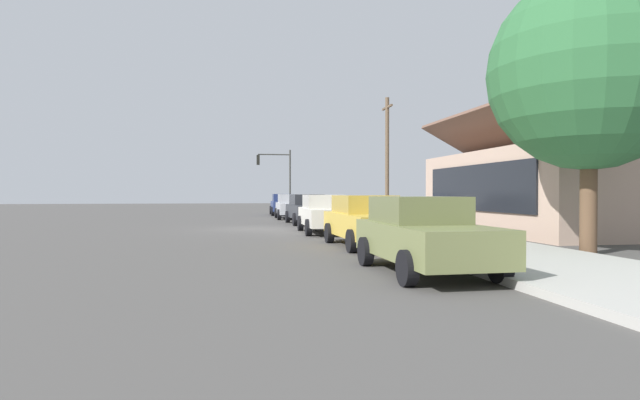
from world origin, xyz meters
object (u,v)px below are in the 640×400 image
(car_charcoal, at_px, (308,209))
(car_ivory, at_px, (325,213))
(fire_hydrant_red, at_px, (319,212))
(car_silver, at_px, (291,206))
(car_navy, at_px, (283,204))
(shade_tree, at_px, (589,72))
(traffic_light_main, at_px, (277,171))
(car_olive, at_px, (424,234))
(car_mustard, at_px, (367,220))
(utility_pole_wooden, at_px, (387,156))

(car_charcoal, height_order, car_ivory, same)
(car_charcoal, distance_m, fire_hydrant_red, 4.34)
(car_silver, bearing_deg, car_charcoal, 3.40)
(car_navy, height_order, car_silver, same)
(fire_hydrant_red, bearing_deg, car_ivory, -8.73)
(car_silver, xyz_separation_m, car_charcoal, (5.70, 0.19, 0.00))
(car_charcoal, xyz_separation_m, car_ivory, (6.26, -0.23, -0.00))
(car_silver, distance_m, shade_tree, 21.89)
(traffic_light_main, distance_m, fire_hydrant_red, 11.03)
(shade_tree, bearing_deg, traffic_light_main, -169.18)
(car_silver, height_order, car_charcoal, same)
(car_olive, distance_m, fire_hydrant_red, 21.46)
(car_charcoal, bearing_deg, car_mustard, -0.67)
(car_ivory, distance_m, utility_pole_wooden, 11.17)
(car_olive, xyz_separation_m, utility_pole_wooden, (-20.19, 5.54, 3.11))
(car_silver, bearing_deg, traffic_light_main, -177.86)
(fire_hydrant_red, bearing_deg, shade_tree, 11.80)
(car_olive, relative_size, traffic_light_main, 0.84)
(car_silver, relative_size, car_mustard, 0.91)
(fire_hydrant_red, bearing_deg, car_silver, -135.73)
(car_navy, relative_size, fire_hydrant_red, 6.28)
(car_mustard, xyz_separation_m, car_olive, (5.36, -0.24, -0.00))
(car_mustard, relative_size, shade_tree, 0.63)
(car_navy, relative_size, car_charcoal, 0.93)
(shade_tree, height_order, utility_pole_wooden, shade_tree)
(car_charcoal, bearing_deg, fire_hydrant_red, 160.70)
(car_mustard, height_order, utility_pole_wooden, utility_pole_wooden)
(shade_tree, xyz_separation_m, fire_hydrant_red, (-19.17, -4.01, -4.43))
(utility_pole_wooden, bearing_deg, car_olive, -15.36)
(car_ivory, relative_size, traffic_light_main, 0.90)
(traffic_light_main, bearing_deg, car_charcoal, 1.16)
(car_ivory, bearing_deg, car_mustard, 4.51)
(car_charcoal, height_order, fire_hydrant_red, car_charcoal)
(car_silver, bearing_deg, fire_hydrant_red, 45.74)
(car_ivory, bearing_deg, fire_hydrant_red, 172.87)
(car_navy, xyz_separation_m, traffic_light_main, (-3.18, -0.16, 2.68))
(car_silver, relative_size, utility_pole_wooden, 0.58)
(car_mustard, bearing_deg, car_navy, 179.25)
(traffic_light_main, bearing_deg, car_navy, 2.96)
(car_olive, relative_size, shade_tree, 0.57)
(car_charcoal, bearing_deg, car_silver, -179.02)
(car_navy, bearing_deg, traffic_light_main, -174.82)
(shade_tree, xyz_separation_m, utility_pole_wooden, (-17.96, -0.01, -1.00))
(utility_pole_wooden, bearing_deg, car_navy, -147.17)
(car_silver, height_order, fire_hydrant_red, car_silver)
(car_olive, relative_size, utility_pole_wooden, 0.58)
(utility_pole_wooden, bearing_deg, car_mustard, -19.69)
(shade_tree, relative_size, traffic_light_main, 1.46)
(car_silver, height_order, car_mustard, same)
(car_charcoal, relative_size, car_ivory, 1.03)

